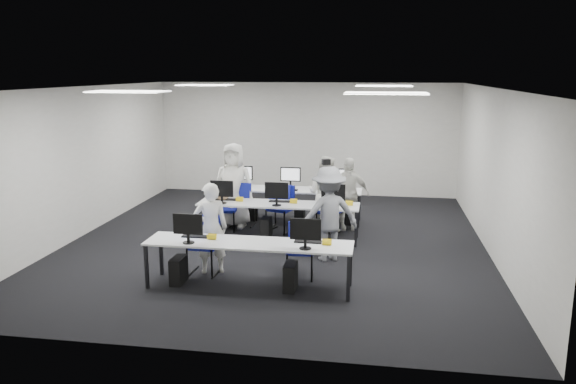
% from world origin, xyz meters
% --- Properties ---
extents(room, '(9.00, 9.02, 3.00)m').
position_xyz_m(room, '(0.00, 0.00, 1.50)').
color(room, black).
rests_on(room, ground).
extents(ceiling_panels, '(5.20, 4.60, 0.02)m').
position_xyz_m(ceiling_panels, '(0.00, 0.00, 2.98)').
color(ceiling_panels, white).
rests_on(ceiling_panels, room).
extents(desk_front, '(3.20, 0.70, 0.73)m').
position_xyz_m(desk_front, '(0.00, -2.40, 0.68)').
color(desk_front, silver).
rests_on(desk_front, ground).
extents(desk_mid, '(3.20, 0.70, 0.73)m').
position_xyz_m(desk_mid, '(0.00, 0.20, 0.68)').
color(desk_mid, silver).
rests_on(desk_mid, ground).
extents(desk_back, '(3.20, 0.70, 0.73)m').
position_xyz_m(desk_back, '(0.00, 1.60, 0.68)').
color(desk_back, silver).
rests_on(desk_back, ground).
extents(equipment_front, '(2.51, 0.41, 1.19)m').
position_xyz_m(equipment_front, '(-0.19, -2.42, 0.36)').
color(equipment_front, '#0D2BB5').
rests_on(equipment_front, desk_front).
extents(equipment_mid, '(2.91, 0.41, 1.19)m').
position_xyz_m(equipment_mid, '(-0.19, 0.18, 0.36)').
color(equipment_mid, white).
rests_on(equipment_mid, desk_mid).
extents(equipment_back, '(2.91, 0.41, 1.19)m').
position_xyz_m(equipment_back, '(0.19, 1.62, 0.36)').
color(equipment_back, white).
rests_on(equipment_back, desk_back).
extents(chair_0, '(0.49, 0.53, 0.95)m').
position_xyz_m(chair_0, '(-0.87, -1.90, 0.30)').
color(chair_0, navy).
rests_on(chair_0, ground).
extents(chair_1, '(0.47, 0.50, 0.88)m').
position_xyz_m(chair_1, '(0.72, -1.82, 0.28)').
color(chair_1, navy).
rests_on(chair_1, ground).
extents(chair_2, '(0.45, 0.49, 0.85)m').
position_xyz_m(chair_2, '(-1.19, 0.69, 0.27)').
color(chair_2, navy).
rests_on(chair_2, ground).
extents(chair_3, '(0.60, 0.63, 0.96)m').
position_xyz_m(chair_3, '(-0.05, 0.75, 0.30)').
color(chair_3, navy).
rests_on(chair_3, ground).
extents(chair_4, '(0.53, 0.56, 0.89)m').
position_xyz_m(chair_4, '(0.96, 0.83, 0.28)').
color(chair_4, navy).
rests_on(chair_4, ground).
extents(chair_5, '(0.49, 0.53, 0.98)m').
position_xyz_m(chair_5, '(-0.93, 1.11, 0.31)').
color(chair_5, navy).
rests_on(chair_5, ground).
extents(chair_6, '(0.53, 0.57, 0.99)m').
position_xyz_m(chair_6, '(-0.06, 0.96, 0.31)').
color(chair_6, navy).
rests_on(chair_6, ground).
extents(chair_7, '(0.51, 0.54, 0.83)m').
position_xyz_m(chair_7, '(1.04, 1.11, 0.26)').
color(chair_7, navy).
rests_on(chair_7, ground).
extents(handbag, '(0.43, 0.33, 0.32)m').
position_xyz_m(handbag, '(-1.19, 0.32, 0.89)').
color(handbag, '#986F4E').
rests_on(handbag, desk_mid).
extents(student_0, '(0.65, 0.54, 1.53)m').
position_xyz_m(student_0, '(-0.77, -1.85, 0.76)').
color(student_0, beige).
rests_on(student_0, ground).
extents(student_1, '(0.95, 0.86, 1.59)m').
position_xyz_m(student_1, '(0.86, 0.94, 0.80)').
color(student_1, beige).
rests_on(student_1, ground).
extents(student_2, '(0.90, 0.59, 1.81)m').
position_xyz_m(student_2, '(-1.10, 0.96, 0.91)').
color(student_2, beige).
rests_on(student_2, ground).
extents(student_3, '(0.96, 0.55, 1.54)m').
position_xyz_m(student_3, '(1.32, 1.14, 0.77)').
color(student_3, beige).
rests_on(student_3, ground).
extents(photographer, '(1.25, 1.00, 1.68)m').
position_xyz_m(photographer, '(1.10, -0.91, 0.84)').
color(photographer, slate).
rests_on(photographer, ground).
extents(dslr_camera, '(0.20, 0.22, 0.10)m').
position_xyz_m(dslr_camera, '(1.02, -0.74, 1.74)').
color(dslr_camera, black).
rests_on(dslr_camera, photographer).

